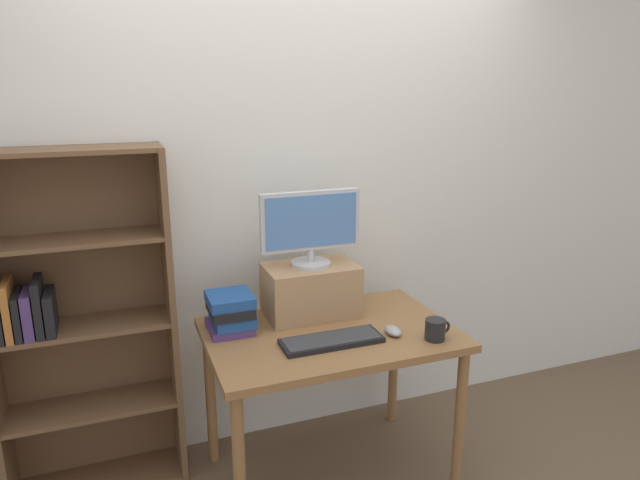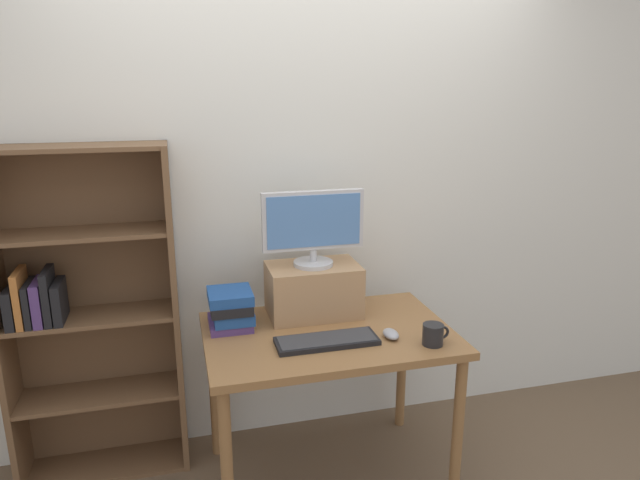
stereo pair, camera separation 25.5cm
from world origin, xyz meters
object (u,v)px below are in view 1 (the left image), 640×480
(computer_mouse, at_px, (393,331))
(coffee_mug, at_px, (436,329))
(keyboard, at_px, (332,340))
(book_stack, at_px, (231,312))
(riser_box, at_px, (311,290))
(desk, at_px, (330,349))
(bookshelf_unit, at_px, (78,324))
(computer_monitor, at_px, (311,226))

(computer_mouse, bearing_deg, coffee_mug, -35.50)
(keyboard, relative_size, book_stack, 1.84)
(book_stack, bearing_deg, coffee_mug, -26.38)
(coffee_mug, bearing_deg, riser_box, 132.35)
(desk, bearing_deg, keyboard, -108.60)
(desk, xyz_separation_m, bookshelf_unit, (-1.07, 0.37, 0.14))
(bookshelf_unit, relative_size, keyboard, 3.60)
(riser_box, distance_m, book_stack, 0.41)
(bookshelf_unit, bearing_deg, computer_monitor, -8.44)
(bookshelf_unit, height_order, computer_mouse, bookshelf_unit)
(riser_box, distance_m, coffee_mug, 0.62)
(riser_box, relative_size, computer_mouse, 4.19)
(riser_box, height_order, keyboard, riser_box)
(desk, distance_m, bookshelf_unit, 1.14)
(keyboard, distance_m, computer_mouse, 0.29)
(riser_box, relative_size, coffee_mug, 3.62)
(desk, distance_m, riser_box, 0.30)
(desk, distance_m, keyboard, 0.17)
(computer_monitor, bearing_deg, computer_mouse, -52.66)
(desk, relative_size, computer_mouse, 10.72)
(keyboard, xyz_separation_m, computer_mouse, (0.29, -0.02, 0.01))
(desk, xyz_separation_m, coffee_mug, (0.40, -0.25, 0.14))
(riser_box, bearing_deg, keyboard, -94.06)
(book_stack, bearing_deg, computer_mouse, -24.07)
(riser_box, bearing_deg, computer_mouse, -52.77)
(riser_box, distance_m, keyboard, 0.35)
(keyboard, bearing_deg, riser_box, 85.94)
(bookshelf_unit, xyz_separation_m, coffee_mug, (1.47, -0.61, -0.00))
(desk, height_order, book_stack, book_stack)
(riser_box, bearing_deg, bookshelf_unit, 171.64)
(riser_box, bearing_deg, coffee_mug, -47.65)
(keyboard, bearing_deg, bookshelf_unit, 154.65)
(coffee_mug, bearing_deg, keyboard, 164.21)
(bookshelf_unit, distance_m, riser_box, 1.07)
(bookshelf_unit, relative_size, computer_monitor, 3.31)
(bookshelf_unit, height_order, coffee_mug, bookshelf_unit)
(computer_monitor, xyz_separation_m, keyboard, (-0.02, -0.33, -0.43))
(riser_box, bearing_deg, book_stack, -172.78)
(riser_box, distance_m, computer_monitor, 0.32)
(computer_monitor, bearing_deg, book_stack, -172.98)
(computer_monitor, height_order, book_stack, computer_monitor)
(computer_monitor, relative_size, computer_mouse, 4.64)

